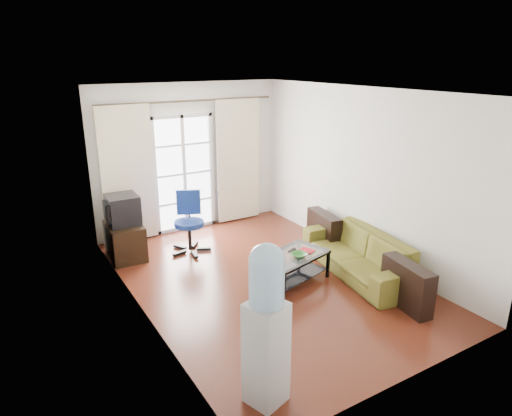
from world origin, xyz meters
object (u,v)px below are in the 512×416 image
Objects in this scene: sofa at (360,254)px; crt_tv at (122,210)px; coffee_table at (292,265)px; tv_stand at (125,241)px; task_chair at (190,234)px; water_cooler at (266,323)px.

sofa is 3.77m from crt_tv.
coffee_table is 2.86m from crt_tv.
sofa is at bearing -37.74° from tv_stand.
sofa reaches higher than coffee_table.
task_chair reaches higher than coffee_table.
coffee_table is 2.22× the size of crt_tv.
task_chair is at bearing -17.07° from crt_tv.
crt_tv reaches higher than sofa.
tv_stand is at bearing -120.71° from sofa.
tv_stand reaches higher than coffee_table.
task_chair is 0.63× the size of water_cooler.
crt_tv reaches higher than tv_stand.
task_chair is at bearing 113.74° from coffee_table.
sofa reaches higher than tv_stand.
coffee_table is 0.74× the size of water_cooler.
coffee_table is at bearing -47.58° from tv_stand.
water_cooler reaches higher than crt_tv.
water_cooler is (0.20, -3.98, 0.04)m from crt_tv.
task_chair reaches higher than tv_stand.
sofa is 2.79m from task_chair.
tv_stand is at bearing -88.81° from crt_tv.
tv_stand is (-1.80, 2.12, 0.01)m from coffee_table.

